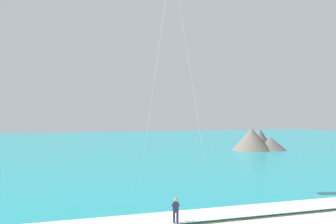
% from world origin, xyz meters
% --- Properties ---
extents(sea, '(200.00, 120.00, 0.20)m').
position_xyz_m(sea, '(0.00, 73.99, 0.10)').
color(sea, teal).
rests_on(sea, ground).
extents(surf_foam, '(200.00, 2.73, 0.04)m').
position_xyz_m(surf_foam, '(0.00, 14.99, 0.22)').
color(surf_foam, white).
rests_on(surf_foam, sea).
extents(kitesurfer, '(0.63, 0.62, 1.69)m').
position_xyz_m(kitesurfer, '(-1.38, 13.74, 0.94)').
color(kitesurfer, '#191E38').
rests_on(kitesurfer, ground).
extents(headland_right, '(10.25, 8.16, 4.19)m').
position_xyz_m(headland_right, '(29.24, 53.67, 1.70)').
color(headland_right, '#665B51').
rests_on(headland_right, ground).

